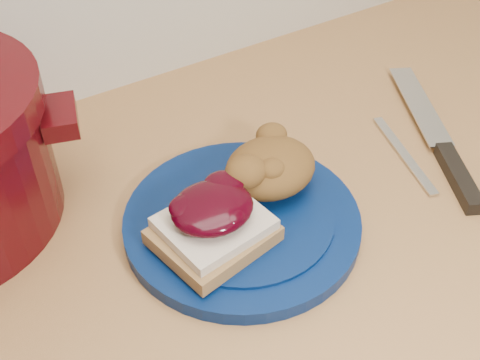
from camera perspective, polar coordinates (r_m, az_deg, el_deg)
plate at (r=0.66m, az=0.19°, el=-3.95°), size 0.28×0.28×0.02m
sandwich at (r=0.61m, az=-2.58°, el=-4.02°), size 0.13×0.12×0.05m
stuffing_mound at (r=0.67m, az=2.91°, el=1.19°), size 0.11×0.10×0.05m
chef_knife at (r=0.79m, az=19.01°, el=2.22°), size 0.16×0.28×0.02m
butter_knife at (r=0.79m, az=15.28°, el=2.41°), size 0.06×0.15×0.00m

